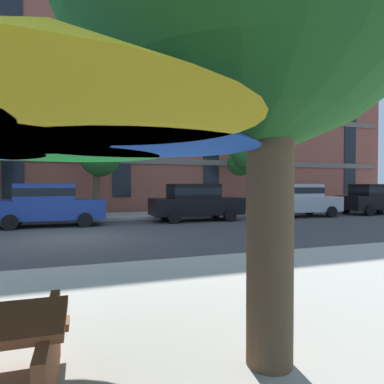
# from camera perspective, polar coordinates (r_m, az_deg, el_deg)

# --- Properties ---
(ground_plane) EXTENTS (120.00, 120.00, 0.00)m
(ground_plane) POSITION_cam_1_polar(r_m,az_deg,el_deg) (11.70, -19.94, -7.36)
(ground_plane) COLOR #424244
(sidewalk_far) EXTENTS (56.00, 3.60, 0.12)m
(sidewalk_far) POSITION_cam_1_polar(r_m,az_deg,el_deg) (18.45, -19.83, -4.06)
(sidewalk_far) COLOR #9E998E
(sidewalk_far) RESTS_ON ground
(apartment_building) EXTENTS (46.60, 12.08, 19.20)m
(apartment_building) POSITION_cam_1_polar(r_m,az_deg,el_deg) (27.71, -19.92, 17.62)
(apartment_building) COLOR #934C3D
(apartment_building) RESTS_ON ground
(sedan_blue) EXTENTS (4.40, 1.98, 1.78)m
(sedan_blue) POSITION_cam_1_polar(r_m,az_deg,el_deg) (15.32, -23.02, -1.81)
(sedan_blue) COLOR navy
(sedan_blue) RESTS_ON ground
(sedan_black) EXTENTS (4.40, 1.98, 1.78)m
(sedan_black) POSITION_cam_1_polar(r_m,az_deg,el_deg) (16.29, 0.57, -1.54)
(sedan_black) COLOR black
(sedan_black) RESTS_ON ground
(sedan_silver) EXTENTS (4.40, 1.98, 1.78)m
(sedan_silver) POSITION_cam_1_polar(r_m,az_deg,el_deg) (19.19, 17.54, -1.18)
(sedan_silver) COLOR #A8AAB2
(sedan_silver) RESTS_ON ground
(sedan_black_midblock) EXTENTS (4.40, 1.98, 1.78)m
(sedan_black_midblock) POSITION_cam_1_polar(r_m,az_deg,el_deg) (22.86, 28.40, -0.90)
(sedan_black_midblock) COLOR black
(sedan_black_midblock) RESTS_ON ground
(street_tree_middle) EXTENTS (2.10, 2.33, 4.72)m
(street_tree_middle) POSITION_cam_1_polar(r_m,az_deg,el_deg) (18.37, -15.15, 6.40)
(street_tree_middle) COLOR brown
(street_tree_middle) RESTS_ON ground
(street_tree_right) EXTENTS (1.78, 2.41, 4.37)m
(street_tree_right) POSITION_cam_1_polar(r_m,az_deg,el_deg) (21.24, 8.70, 5.40)
(street_tree_right) COLOR brown
(street_tree_right) RESTS_ON ground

